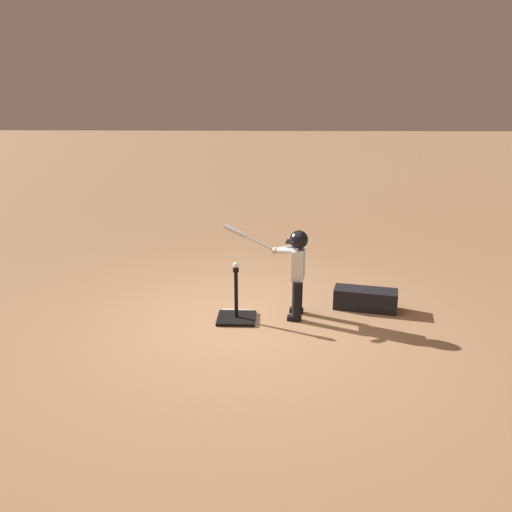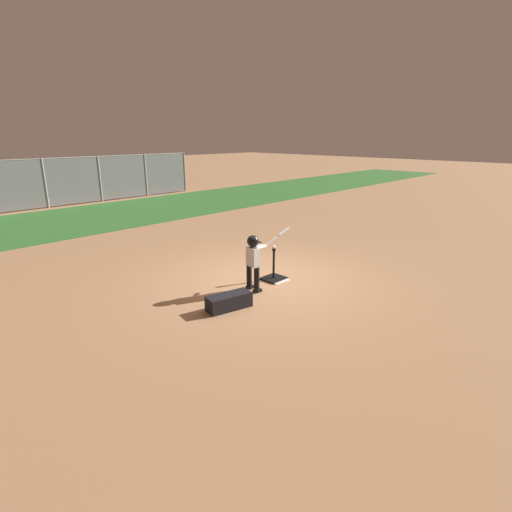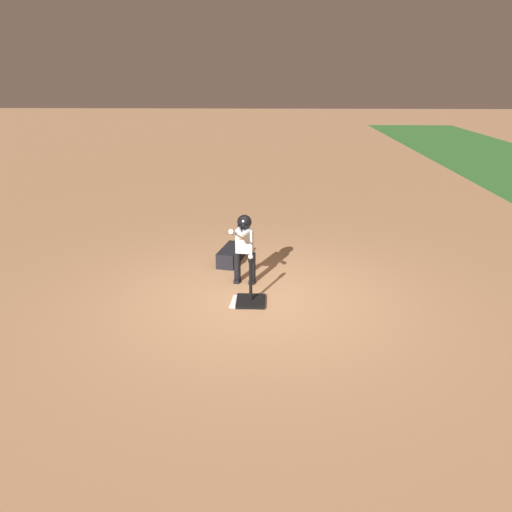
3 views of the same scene
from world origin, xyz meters
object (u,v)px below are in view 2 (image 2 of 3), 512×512
(equipment_bag, at_px, (229,301))
(batting_tee, at_px, (274,276))
(baseball, at_px, (274,247))
(bleachers_center, at_px, (85,188))
(batter_child, at_px, (254,256))

(equipment_bag, bearing_deg, batting_tee, 26.55)
(baseball, xyz_separation_m, bleachers_center, (2.30, 14.76, -0.28))
(batter_child, xyz_separation_m, equipment_bag, (-0.98, -0.30, -0.60))
(bleachers_center, xyz_separation_m, equipment_bag, (-4.02, -15.20, -0.33))
(bleachers_center, relative_size, equipment_bag, 4.61)
(batting_tee, bearing_deg, equipment_bag, -165.85)
(equipment_bag, bearing_deg, bleachers_center, 87.58)
(batting_tee, distance_m, baseball, 0.66)
(baseball, distance_m, equipment_bag, 1.88)
(batting_tee, bearing_deg, baseball, -63.43)
(batter_child, height_order, equipment_bag, batter_child)
(batting_tee, relative_size, baseball, 9.55)
(batter_child, distance_m, bleachers_center, 15.21)
(batter_child, relative_size, bleachers_center, 0.31)
(batter_child, bearing_deg, equipment_bag, -163.08)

